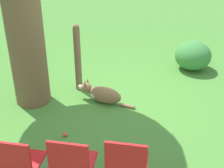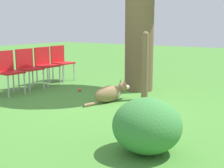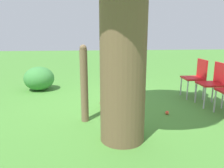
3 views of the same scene
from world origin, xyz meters
TOP-DOWN VIEW (x-y plane):
  - ground_plane at (0.00, 0.00)m, footprint 30.00×30.00m
  - dog at (0.05, -0.05)m, footprint 0.38×1.02m
  - fence_post at (0.47, 0.45)m, footprint 0.12×0.12m
  - red_chair_0 at (-2.01, -0.68)m, footprint 0.44×0.46m
  - red_chair_1 at (-2.08, -0.10)m, footprint 0.44×0.46m
  - tennis_ball at (-1.00, 0.32)m, footprint 0.07×0.07m
  - low_shrub at (1.67, -1.72)m, footprint 0.75×0.75m

SIDE VIEW (x-z plane):
  - ground_plane at x=0.00m, z-range 0.00..0.00m
  - tennis_ball at x=-1.00m, z-range 0.00..0.07m
  - dog at x=0.05m, z-range -0.03..0.34m
  - low_shrub at x=1.67m, z-range 0.00..0.60m
  - red_chair_0 at x=-2.01m, z-range 0.08..0.94m
  - red_chair_1 at x=-2.08m, z-range 0.08..0.94m
  - fence_post at x=0.47m, z-range 0.01..1.27m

